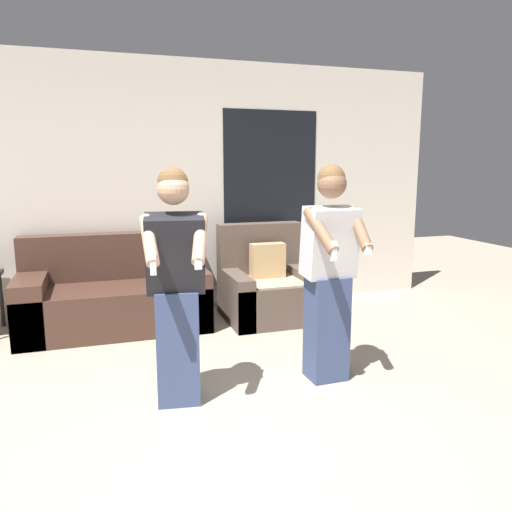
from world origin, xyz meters
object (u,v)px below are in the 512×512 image
object	(u,v)px
couch	(115,297)
person_left	(176,287)
person_right	(329,273)
armchair	(268,288)

from	to	relation	value
couch	person_left	xyz separation A→B (m)	(0.34, -1.79, 0.50)
person_right	armchair	bearing A→B (deg)	86.95
couch	person_left	bearing A→B (deg)	-79.23
person_left	person_right	distance (m)	1.13
couch	person_left	world-z (taller)	person_left
couch	person_left	size ratio (longest dim) A/B	1.12
person_right	couch	bearing A→B (deg)	129.96
couch	person_right	distance (m)	2.34
couch	armchair	distance (m)	1.56
armchair	person_left	world-z (taller)	person_left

